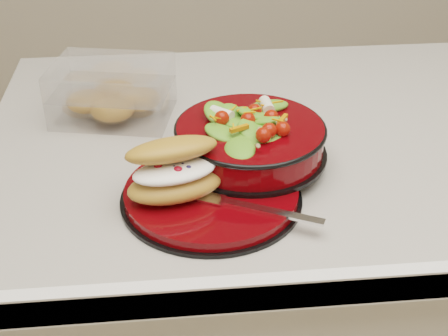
{
  "coord_description": "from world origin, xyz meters",
  "views": [
    {
      "loc": [
        -0.31,
        -0.91,
        1.41
      ],
      "look_at": [
        -0.24,
        -0.17,
        0.94
      ],
      "focal_mm": 50.0,
      "sensor_mm": 36.0,
      "label": 1
    }
  ],
  "objects": [
    {
      "name": "dinner_plate",
      "position": [
        -0.26,
        -0.19,
        0.91
      ],
      "size": [
        0.26,
        0.26,
        0.02
      ],
      "rotation": [
        0.0,
        0.0,
        -0.12
      ],
      "color": "black",
      "rests_on": "island_counter"
    },
    {
      "name": "croissant",
      "position": [
        -0.31,
        -0.2,
        0.96
      ],
      "size": [
        0.15,
        0.12,
        0.08
      ],
      "rotation": [
        0.0,
        0.0,
        0.25
      ],
      "color": "#B77838",
      "rests_on": "dinner_plate"
    },
    {
      "name": "pastry_box",
      "position": [
        -0.41,
        0.09,
        0.94
      ],
      "size": [
        0.22,
        0.18,
        0.09
      ],
      "rotation": [
        0.0,
        0.0,
        -0.21
      ],
      "color": "white",
      "rests_on": "island_counter"
    },
    {
      "name": "island_counter",
      "position": [
        0.0,
        -0.0,
        0.45
      ],
      "size": [
        1.24,
        0.74,
        0.9
      ],
      "color": "silver",
      "rests_on": "ground"
    },
    {
      "name": "salad_bowl",
      "position": [
        -0.19,
        -0.1,
        0.96
      ],
      "size": [
        0.23,
        0.23,
        0.1
      ],
      "rotation": [
        0.0,
        0.0,
        0.17
      ],
      "color": "black",
      "rests_on": "dinner_plate"
    },
    {
      "name": "fork",
      "position": [
        -0.21,
        -0.24,
        0.92
      ],
      "size": [
        0.17,
        0.1,
        0.0
      ],
      "rotation": [
        0.0,
        0.0,
        1.11
      ],
      "color": "silver",
      "rests_on": "dinner_plate"
    }
  ]
}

